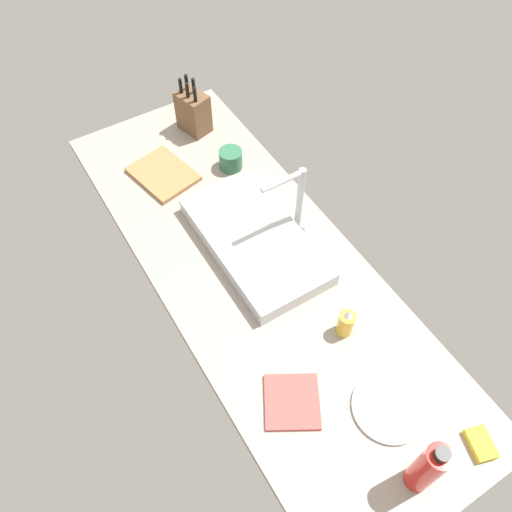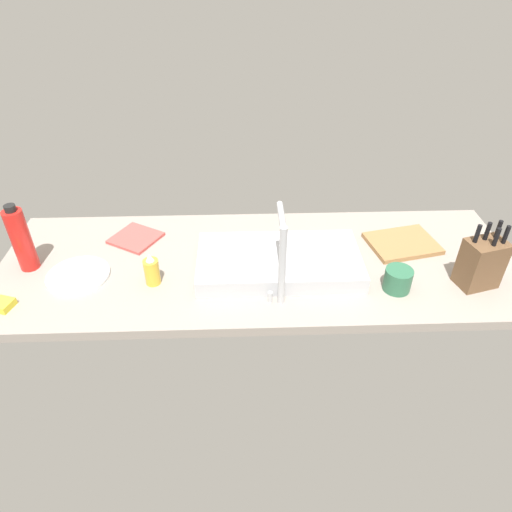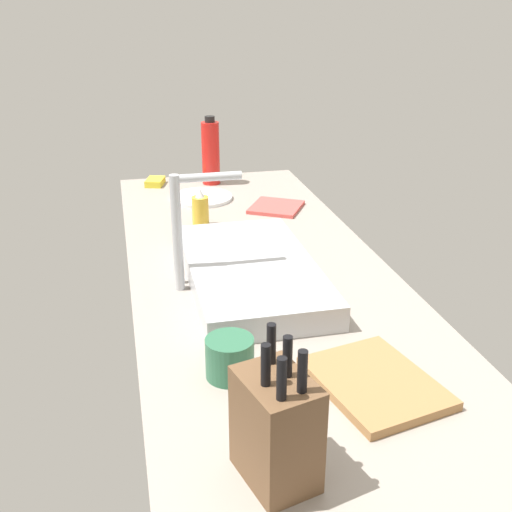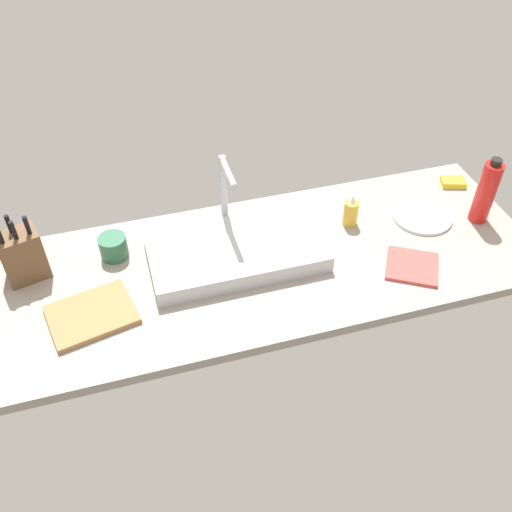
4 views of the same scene
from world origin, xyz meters
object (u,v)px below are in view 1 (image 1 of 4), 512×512
Objects in this scene: soap_bottle at (346,323)px; dish_towel at (292,401)px; cutting_board at (163,174)px; water_bottle at (428,468)px; dinner_plate at (389,407)px; knife_block at (193,112)px; sink_basin at (255,240)px; dish_sponge at (481,444)px; faucet at (296,197)px; coffee_mug at (231,159)px.

dish_towel is (10.72, -26.91, -4.58)cm from soap_bottle.
cutting_board is 102.75cm from dish_towel.
dinner_plate is (-18.66, 6.46, -11.31)cm from water_bottle.
knife_block is 1.93× the size of soap_bottle.
dish_towel is at bearing -20.79° from sink_basin.
dish_towel is 1.84× the size of dish_sponge.
knife_block is (-67.08, -4.80, -8.37)cm from faucet.
dish_sponge is (21.17, 14.57, 0.60)cm from dinner_plate.
knife_block is 2.56× the size of coffee_mug.
faucet is at bearing 167.35° from water_bottle.
knife_block is 155.90cm from water_bottle.
coffee_mug is (-39.51, -3.05, -13.38)cm from faucet.
sink_basin is 2.43× the size of knife_block.
cutting_board is 1.16× the size of dinner_plate.
cutting_board is 93.80cm from soap_bottle.
water_bottle reaches higher than dinner_plate.
faucet is (0.79, 15.56, 14.31)cm from sink_basin.
cutting_board is 27.20cm from coffee_mug.
dinner_plate is (70.20, 2.26, -2.41)cm from sink_basin.
knife_block is at bearing 177.69° from soap_bottle.
water_bottle is at bearing 3.58° from cutting_board.
cutting_board is at bearing -149.95° from faucet.
soap_bottle is at bearing -167.62° from dish_sponge.
dish_sponge is at bearing 1.90° from coffee_mug.
sink_basin is 6.35× the size of dish_sponge.
faucet is at bearing 87.11° from sink_basin.
sink_basin is 92.92cm from dish_sponge.
water_bottle is at bearing -7.46° from coffee_mug.
faucet is 3.13× the size of coffee_mug.
dinner_plate is 2.39× the size of dish_sponge.
cutting_board is at bearing -168.02° from dish_sponge.
dinner_plate and dish_towel have the same top height.
cutting_board is 137.79cm from water_bottle.
coffee_mug reaches higher than dish_sponge.
knife_block is 1.09× the size of dinner_plate.
faucet is 45.36cm from soap_bottle.
sink_basin is 40.71cm from coffee_mug.
dish_towel is (-15.97, -22.85, 0.00)cm from dinner_plate.
coffee_mug reaches higher than cutting_board.
water_bottle is (155.15, -14.96, 2.96)cm from knife_block.
soap_bottle reaches higher than coffee_mug.
knife_block is 2.61× the size of dish_sponge.
dish_towel is at bearing -134.79° from dish_sponge.
faucet is at bearing 30.05° from cutting_board.
dish_towel is at bearing -124.96° from dinner_plate.
dish_sponge is (91.37, 16.83, -1.81)cm from sink_basin.
knife_block is at bearing 127.50° from cutting_board.
dinner_plate is (26.70, -4.06, -4.58)cm from soap_bottle.
coffee_mug reaches higher than sink_basin.
knife_block is (-66.30, 10.75, 5.93)cm from sink_basin.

